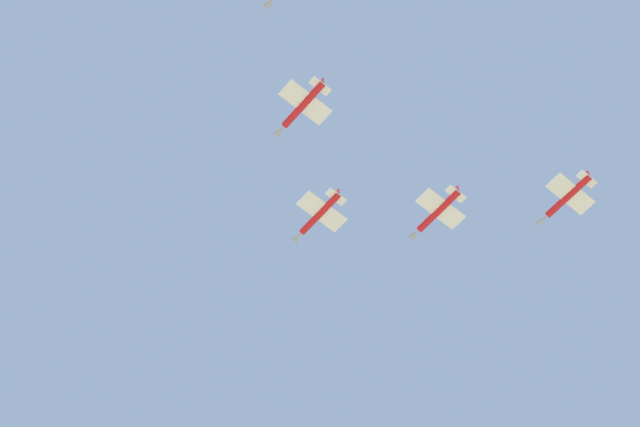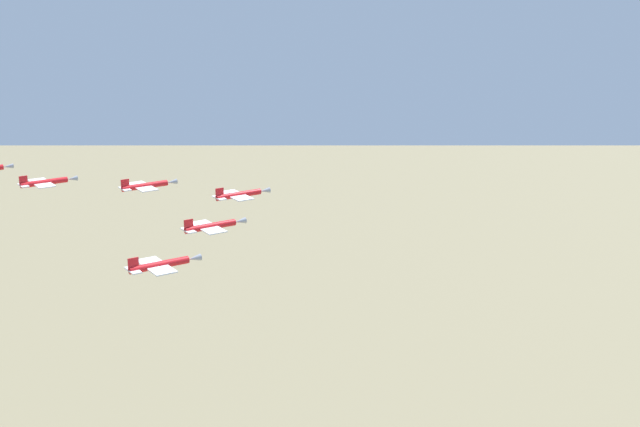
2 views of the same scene
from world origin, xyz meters
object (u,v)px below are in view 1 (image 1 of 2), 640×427
at_px(jet_starboard_outer, 567,197).
at_px(jet_lead, 319,214).
at_px(jet_port_inner, 302,106).
at_px(jet_starboard_inner, 438,212).

bearing_deg(jet_starboard_outer, jet_lead, 135.18).
bearing_deg(jet_port_inner, jet_starboard_outer, -19.76).
bearing_deg(jet_lead, jet_starboard_outer, -44.82).
relative_size(jet_lead, jet_port_inner, 1.00).
bearing_deg(jet_port_inner, jet_starboard_inner, -0.00).
bearing_deg(jet_lead, jet_starboard_inner, -42.31).
bearing_deg(jet_lead, jet_port_inner, -137.69).
bearing_deg(jet_starboard_inner, jet_port_inner, 180.00).
relative_size(jet_lead, jet_starboard_inner, 1.00).
bearing_deg(jet_starboard_inner, jet_lead, 137.69).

